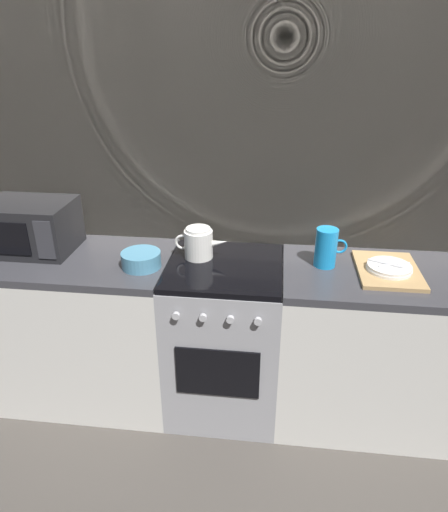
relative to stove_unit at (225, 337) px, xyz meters
name	(u,v)px	position (x,y,z in m)	size (l,w,h in m)	color
ground_plane	(225,399)	(0.00, 0.00, -0.45)	(8.00, 8.00, 0.00)	#47423D
back_wall	(232,190)	(0.00, 0.32, 0.75)	(3.60, 0.05, 2.40)	#A39989
counter_left	(70,326)	(-0.90, 0.00, 0.00)	(1.20, 0.60, 0.90)	silver
stove_unit	(225,337)	(0.00, 0.00, 0.00)	(0.60, 0.63, 0.90)	#9E9EA3
counter_right	(392,349)	(0.90, 0.00, 0.00)	(1.20, 0.60, 0.90)	silver
microwave	(30,226)	(-1.07, 0.07, 0.59)	(0.46, 0.35, 0.27)	black
kettle	(199,243)	(-0.15, 0.08, 0.53)	(0.28, 0.15, 0.17)	white
mixing_bowl	(141,260)	(-0.42, -0.07, 0.49)	(0.20, 0.20, 0.08)	teal
pitcher	(326,248)	(0.51, 0.06, 0.55)	(0.16, 0.11, 0.20)	#198CD8
dish_pile	(388,269)	(0.81, 0.01, 0.47)	(0.30, 0.40, 0.06)	tan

